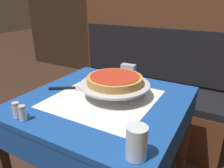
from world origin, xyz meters
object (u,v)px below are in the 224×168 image
object	(u,v)px
condiment_caddy	(188,43)
pizza_server	(71,88)
pizza_pan_stand	(115,85)
water_glass_near	(137,142)
pepper_shaker	(23,113)
dining_table_rear	(194,56)
deep_dish_pizza	(115,80)
booth_bench	(143,96)
napkin_holder	(128,71)
dining_table_front	(104,115)
salt_shaker	(16,110)

from	to	relation	value
condiment_caddy	pizza_server	bearing A→B (deg)	-102.97
pizza_pan_stand	condiment_caddy	size ratio (longest dim) A/B	2.40
pizza_pan_stand	water_glass_near	distance (m)	0.52
water_glass_near	pizza_server	bearing A→B (deg)	148.12
pizza_server	pepper_shaker	world-z (taller)	pepper_shaker
pizza_pan_stand	pizza_server	xyz separation A→B (m)	(-0.28, -0.04, -0.06)
dining_table_rear	deep_dish_pizza	bearing A→B (deg)	-96.37
pizza_server	water_glass_near	size ratio (longest dim) A/B	1.95
pizza_pan_stand	pizza_server	bearing A→B (deg)	-170.86
dining_table_rear	booth_bench	xyz separation A→B (m)	(-0.32, -0.70, -0.28)
pepper_shaker	napkin_holder	xyz separation A→B (m)	(0.16, 0.77, 0.01)
condiment_caddy	napkin_holder	bearing A→B (deg)	-97.33
dining_table_front	deep_dish_pizza	world-z (taller)	deep_dish_pizza
napkin_holder	condiment_caddy	distance (m)	1.21
pizza_server	salt_shaker	bearing A→B (deg)	-89.81
napkin_holder	condiment_caddy	xyz separation A→B (m)	(0.15, 1.20, 0.00)
deep_dish_pizza	pepper_shaker	bearing A→B (deg)	-118.19
booth_bench	deep_dish_pizza	world-z (taller)	booth_bench
pizza_pan_stand	salt_shaker	world-z (taller)	salt_shaker
napkin_holder	pepper_shaker	bearing A→B (deg)	-102.11
pizza_server	condiment_caddy	distance (m)	1.61
salt_shaker	dining_table_rear	bearing A→B (deg)	77.22
dining_table_front	water_glass_near	size ratio (longest dim) A/B	7.05
booth_bench	salt_shaker	world-z (taller)	booth_bench
booth_bench	condiment_caddy	xyz separation A→B (m)	(0.23, 0.69, 0.42)
salt_shaker	napkin_holder	bearing A→B (deg)	74.92
pizza_pan_stand	deep_dish_pizza	xyz separation A→B (m)	(0.00, 0.00, 0.03)
napkin_holder	deep_dish_pizza	bearing A→B (deg)	-77.77
booth_bench	pizza_pan_stand	world-z (taller)	booth_bench
condiment_caddy	deep_dish_pizza	bearing A→B (deg)	-93.12
salt_shaker	condiment_caddy	distance (m)	2.00
water_glass_near	napkin_holder	distance (m)	0.84
dining_table_front	napkin_holder	size ratio (longest dim) A/B	8.72
salt_shaker	booth_bench	bearing A→B (deg)	84.13
dining_table_front	water_glass_near	world-z (taller)	water_glass_near
water_glass_near	condiment_caddy	bearing A→B (deg)	96.83
pepper_shaker	napkin_holder	size ratio (longest dim) A/B	0.72
booth_bench	pepper_shaker	size ratio (longest dim) A/B	20.72
dining_table_rear	pepper_shaker	size ratio (longest dim) A/B	10.53
dining_table_rear	napkin_holder	bearing A→B (deg)	-101.31
dining_table_rear	pepper_shaker	world-z (taller)	pepper_shaker
pizza_server	water_glass_near	distance (m)	0.70
pizza_pan_stand	pepper_shaker	distance (m)	0.50
water_glass_near	dining_table_front	bearing A→B (deg)	135.14
deep_dish_pizza	pizza_server	world-z (taller)	deep_dish_pizza
booth_bench	pizza_server	world-z (taller)	booth_bench
deep_dish_pizza	condiment_caddy	bearing A→B (deg)	86.88
dining_table_front	pizza_server	distance (m)	0.27
dining_table_rear	salt_shaker	bearing A→B (deg)	-102.78
dining_table_front	condiment_caddy	xyz separation A→B (m)	(0.12, 1.59, 0.15)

